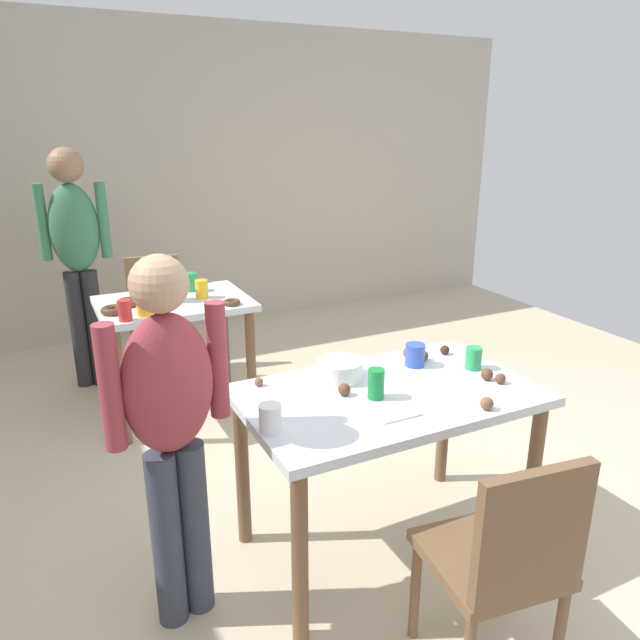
{
  "coord_description": "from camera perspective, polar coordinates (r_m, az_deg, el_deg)",
  "views": [
    {
      "loc": [
        -1.33,
        -2.05,
        1.79
      ],
      "look_at": [
        -0.15,
        0.34,
        0.9
      ],
      "focal_mm": 33.43,
      "sensor_mm": 36.0,
      "label": 1
    }
  ],
  "objects": [
    {
      "name": "ground_plane",
      "position": [
        3.03,
        5.66,
        -17.88
      ],
      "size": [
        6.4,
        6.4,
        0.0
      ],
      "primitive_type": "plane",
      "color": "beige"
    },
    {
      "name": "wall_back",
      "position": [
        5.44,
        -12.29,
        12.86
      ],
      "size": [
        6.4,
        0.1,
        2.6
      ],
      "primitive_type": "cube",
      "color": "#BCB2A3",
      "rests_on": "ground_plane"
    },
    {
      "name": "dining_table_near",
      "position": [
        2.5,
        6.53,
        -8.94
      ],
      "size": [
        1.2,
        0.72,
        0.75
      ],
      "color": "silver",
      "rests_on": "ground_plane"
    },
    {
      "name": "dining_table_far",
      "position": [
        3.8,
        -13.7,
        -0.09
      ],
      "size": [
        0.9,
        0.66,
        0.75
      ],
      "color": "silver",
      "rests_on": "ground_plane"
    },
    {
      "name": "chair_near_table",
      "position": [
        2.09,
        17.34,
        -20.85
      ],
      "size": [
        0.45,
        0.45,
        0.87
      ],
      "color": "brown",
      "rests_on": "ground_plane"
    },
    {
      "name": "chair_far_table",
      "position": [
        4.48,
        -15.39,
        0.97
      ],
      "size": [
        0.45,
        0.45,
        0.87
      ],
      "color": "olive",
      "rests_on": "ground_plane"
    },
    {
      "name": "person_girl_near",
      "position": [
        2.12,
        -14.1,
        -9.1
      ],
      "size": [
        0.45,
        0.26,
        1.4
      ],
      "color": "#383D4C",
      "rests_on": "ground_plane"
    },
    {
      "name": "person_adult_far",
      "position": [
        4.32,
        -22.28,
        6.48
      ],
      "size": [
        0.45,
        0.27,
        1.64
      ],
      "color": "#28282D",
      "rests_on": "ground_plane"
    },
    {
      "name": "mixing_bowl",
      "position": [
        2.54,
        1.9,
        -4.74
      ],
      "size": [
        0.2,
        0.2,
        0.08
      ],
      "primitive_type": "cylinder",
      "color": "white",
      "rests_on": "dining_table_near"
    },
    {
      "name": "soda_can",
      "position": [
        2.37,
        5.39,
        -6.1
      ],
      "size": [
        0.07,
        0.07,
        0.12
      ],
      "primitive_type": "cylinder",
      "color": "#198438",
      "rests_on": "dining_table_near"
    },
    {
      "name": "fork_near",
      "position": [
        2.24,
        7.95,
        -9.32
      ],
      "size": [
        0.17,
        0.02,
        0.01
      ],
      "primitive_type": "cube",
      "color": "silver",
      "rests_on": "dining_table_near"
    },
    {
      "name": "cup_near_0",
      "position": [
        2.7,
        9.09,
        -3.33
      ],
      "size": [
        0.09,
        0.09,
        0.1
      ],
      "primitive_type": "cylinder",
      "color": "#3351B2",
      "rests_on": "dining_table_near"
    },
    {
      "name": "cup_near_1",
      "position": [
        2.72,
        14.49,
        -3.56
      ],
      "size": [
        0.07,
        0.07,
        0.1
      ],
      "primitive_type": "cylinder",
      "color": "green",
      "rests_on": "dining_table_near"
    },
    {
      "name": "cup_near_2",
      "position": [
        2.13,
        -4.78,
        -9.36
      ],
      "size": [
        0.08,
        0.08,
        0.1
      ],
      "primitive_type": "cylinder",
      "color": "white",
      "rests_on": "dining_table_near"
    },
    {
      "name": "cake_ball_0",
      "position": [
        2.49,
        -5.88,
        -5.91
      ],
      "size": [
        0.04,
        0.04,
        0.04
      ],
      "primitive_type": "sphere",
      "color": "brown",
      "rests_on": "dining_table_near"
    },
    {
      "name": "cake_ball_1",
      "position": [
        2.63,
        15.69,
        -5.03
      ],
      "size": [
        0.05,
        0.05,
        0.05
      ],
      "primitive_type": "sphere",
      "color": "brown",
      "rests_on": "dining_table_near"
    },
    {
      "name": "cake_ball_2",
      "position": [
        2.61,
        16.89,
        -5.39
      ],
      "size": [
        0.04,
        0.04,
        0.04
      ],
      "primitive_type": "sphere",
      "color": "brown",
      "rests_on": "dining_table_near"
    },
    {
      "name": "cake_ball_3",
      "position": [
        2.79,
        8.46,
        -3.12
      ],
      "size": [
        0.05,
        0.05,
        0.05
      ],
      "primitive_type": "sphere",
      "color": "brown",
      "rests_on": "dining_table_near"
    },
    {
      "name": "cake_ball_4",
      "position": [
        2.78,
        9.9,
        -3.38
      ],
      "size": [
        0.04,
        0.04,
        0.04
      ],
      "primitive_type": "sphere",
      "color": "brown",
      "rests_on": "dining_table_near"
    },
    {
      "name": "cake_ball_5",
      "position": [
        2.86,
        11.85,
        -2.82
      ],
      "size": [
        0.04,
        0.04,
        0.04
      ],
      "primitive_type": "sphere",
      "color": "#3D2319",
      "rests_on": "dining_table_near"
    },
    {
      "name": "cake_ball_6",
      "position": [
        2.4,
        2.34,
        -6.66
      ],
      "size": [
        0.05,
        0.05,
        0.05
      ],
      "primitive_type": "sphere",
      "color": "brown",
      "rests_on": "dining_table_near"
    },
    {
      "name": "cake_ball_7",
      "position": [
        2.37,
        15.68,
        -7.7
      ],
      "size": [
        0.05,
        0.05,
        0.05
      ],
      "primitive_type": "sphere",
      "color": "brown",
      "rests_on": "dining_table_near"
    },
    {
      "name": "pitcher_far",
      "position": [
        3.74,
        -15.31,
        3.6
      ],
      "size": [
        0.12,
        0.12,
        0.25
      ],
      "primitive_type": "cylinder",
      "color": "white",
      "rests_on": "dining_table_far"
    },
    {
      "name": "cup_far_0",
      "position": [
        3.94,
        -12.24,
        3.58
      ],
      "size": [
        0.08,
        0.08,
        0.12
      ],
      "primitive_type": "cylinder",
      "color": "green",
      "rests_on": "dining_table_far"
    },
    {
      "name": "cup_far_1",
      "position": [
        3.77,
        -11.26,
        2.93
      ],
      "size": [
        0.08,
        0.08,
        0.11
      ],
      "primitive_type": "cylinder",
      "color": "yellow",
      "rests_on": "dining_table_far"
    },
    {
      "name": "cup_far_2",
      "position": [
        3.44,
        -18.18,
        0.88
      ],
      "size": [
        0.07,
        0.07,
        0.12
      ],
      "primitive_type": "cylinder",
      "color": "red",
      "rests_on": "dining_table_far"
    },
    {
      "name": "cup_far_3",
      "position": [
        3.5,
        -16.49,
        1.29
      ],
      "size": [
        0.08,
        0.08,
        0.11
      ],
      "primitive_type": "cylinder",
      "color": "yellow",
      "rests_on": "dining_table_far"
    },
    {
      "name": "donut_far_0",
      "position": [
        3.6,
        -8.45,
        1.69
      ],
      "size": [
        0.1,
        0.1,
        0.03
      ],
      "primitive_type": "torus",
      "color": "brown",
      "rests_on": "dining_table_far"
    },
    {
      "name": "donut_far_1",
      "position": [
        3.73,
        -17.86,
        1.64
      ],
      "size": [
        0.14,
        0.14,
        0.04
      ],
      "primitive_type": "torus",
      "color": "brown",
      "rests_on": "dining_table_far"
    },
    {
      "name": "donut_far_2",
      "position": [
        3.6,
        -19.2,
        0.91
      ],
      "size": [
        0.14,
        0.14,
        0.04
      ],
      "primitive_type": "torus",
      "color": "brown",
      "rests_on": "dining_table_far"
    },
    {
      "name": "donut_far_3",
      "position": [
        3.58,
        -10.26,
        1.49
      ],
      "size": [
        0.1,
        0.1,
        0.03
      ],
      "primitive_type": "torus",
      "color": "gold",
      "rests_on": "dining_table_far"
    }
  ]
}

